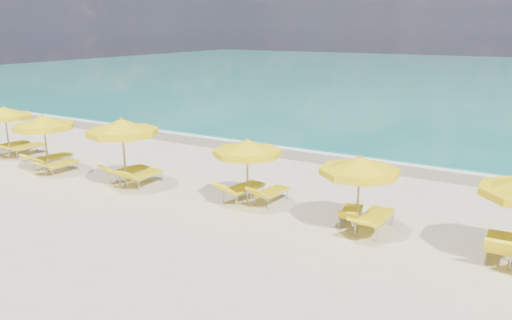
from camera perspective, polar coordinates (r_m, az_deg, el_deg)
The scene contains 21 objects.
ground_plane at distance 15.50m, azimuth -2.84°, elevation -5.53°, with size 120.00×120.00×0.00m, color beige.
ocean at distance 60.86m, azimuth 23.19°, elevation 8.74°, with size 120.00×80.00×0.30m, color #147261.
wet_sand_band at distance 21.76m, azimuth 7.94°, elevation 0.42°, with size 120.00×2.60×0.01m, color tan.
foam_line at distance 22.48m, azimuth 8.73°, elevation 0.87°, with size 120.00×1.20×0.03m, color white.
whitecap_near at distance 32.74m, azimuth 4.80°, elevation 5.44°, with size 14.00×0.36×0.05m, color white.
umbrella_1 at distance 23.57m, azimuth -26.80°, elevation 4.78°, with size 2.34×2.34×2.22m.
umbrella_2 at distance 20.37m, azimuth -23.13°, elevation 3.94°, with size 2.89×2.89×2.27m.
umbrella_3 at distance 17.57m, azimuth -15.04°, elevation 3.60°, with size 2.71×2.71×2.47m.
umbrella_4 at distance 15.20m, azimuth -1.00°, elevation 1.36°, with size 2.55×2.55×2.17m.
umbrella_5 at distance 13.44m, azimuth 11.78°, elevation -0.74°, with size 2.68×2.68×2.18m.
lounger_1_left at distance 24.47m, azimuth -26.32°, elevation 1.19°, with size 0.83×2.06×0.75m.
lounger_1_right at distance 23.80m, azimuth -24.79°, elevation 0.99°, with size 0.75×2.00×0.73m.
lounger_2_left at distance 21.41m, azimuth -22.30°, elevation -0.17°, with size 0.67×1.98×0.79m.
lounger_2_right at distance 20.52m, azimuth -21.45°, elevation -0.81°, with size 0.69×1.75×0.65m.
lounger_3_left at distance 18.67m, azimuth -14.41°, elevation -1.64°, with size 0.85×1.93×0.84m.
lounger_3_right at distance 18.05m, azimuth -12.73°, elevation -2.13°, with size 0.68×1.88×0.81m.
lounger_4_left at distance 16.13m, azimuth -1.57°, elevation -3.78°, with size 0.98×2.02×0.85m.
lounger_4_right at distance 15.88m, azimuth 1.70°, elevation -4.20°, with size 0.72×1.74×0.76m.
lounger_5_left at distance 14.55m, azimuth 10.79°, elevation -6.37°, with size 0.83×1.67×0.71m.
lounger_5_right at distance 14.09m, azimuth 13.31°, elevation -7.04°, with size 0.74×2.07×0.78m.
lounger_6_left at distance 13.55m, azimuth 25.97°, elevation -9.18°, with size 0.71×1.86×0.91m.
Camera 1 is at (8.04, -12.08, 5.45)m, focal length 35.00 mm.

